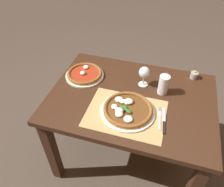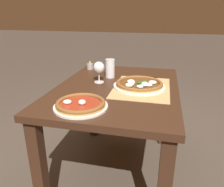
# 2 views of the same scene
# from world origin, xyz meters

# --- Properties ---
(ground_plane) EXTENTS (24.00, 24.00, 0.00)m
(ground_plane) POSITION_xyz_m (0.00, 0.00, 0.00)
(ground_plane) COLOR #473D33
(dining_table) EXTENTS (1.15, 0.83, 0.74)m
(dining_table) POSITION_xyz_m (0.00, 0.00, 0.62)
(dining_table) COLOR #382114
(dining_table) RESTS_ON ground
(paper_placemat) EXTENTS (0.50, 0.37, 0.00)m
(paper_placemat) POSITION_xyz_m (-0.00, -0.17, 0.74)
(paper_placemat) COLOR tan
(paper_placemat) RESTS_ON dining_table
(pizza_near) EXTENTS (0.35, 0.35, 0.05)m
(pizza_near) POSITION_xyz_m (0.01, -0.15, 0.76)
(pizza_near) COLOR silver
(pizza_near) RESTS_ON paper_placemat
(pizza_far) EXTENTS (0.30, 0.30, 0.05)m
(pizza_far) POSITION_xyz_m (-0.40, 0.12, 0.76)
(pizza_far) COLOR silver
(pizza_far) RESTS_ON dining_table
(wine_glass) EXTENTS (0.08, 0.08, 0.16)m
(wine_glass) POSITION_xyz_m (0.05, 0.15, 0.85)
(wine_glass) COLOR silver
(wine_glass) RESTS_ON dining_table
(pint_glass) EXTENTS (0.07, 0.07, 0.15)m
(pint_glass) POSITION_xyz_m (0.20, 0.10, 0.81)
(pint_glass) COLOR silver
(pint_glass) RESTS_ON dining_table
(fork) EXTENTS (0.04, 0.20, 0.00)m
(fork) POSITION_xyz_m (0.21, -0.15, 0.75)
(fork) COLOR #B7B7BC
(fork) RESTS_ON paper_placemat
(knife) EXTENTS (0.04, 0.22, 0.01)m
(knife) POSITION_xyz_m (0.24, -0.16, 0.75)
(knife) COLOR black
(knife) RESTS_ON paper_placemat
(votive_candle) EXTENTS (0.06, 0.06, 0.07)m
(votive_candle) POSITION_xyz_m (0.41, 0.34, 0.76)
(votive_candle) COLOR gray
(votive_candle) RESTS_ON dining_table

